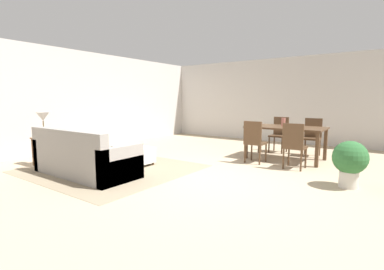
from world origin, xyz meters
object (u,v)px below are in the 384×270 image
object	(u,v)px
potted_plant	(350,160)
table_lamp	(43,118)
dining_chair_near_right	(294,143)
ottoman_table	(133,154)
vase_centerpiece	(283,122)
book_on_ottoman	(135,146)
dining_chair_far_right	(312,135)
dining_chair_near_left	(254,140)
couch	(84,159)
side_table	(45,143)
dining_chair_far_left	(280,132)
dining_table	(286,130)

from	to	relation	value
potted_plant	table_lamp	bearing A→B (deg)	-159.75
dining_chair_near_right	ottoman_table	bearing A→B (deg)	-152.45
vase_centerpiece	book_on_ottoman	size ratio (longest dim) A/B	0.75
dining_chair_near_right	dining_chair_far_right	xyz separation A→B (m)	(-0.04, 1.68, 0.00)
table_lamp	dining_chair_near_right	world-z (taller)	table_lamp
dining_chair_near_left	dining_chair_far_right	distance (m)	1.82
couch	dining_chair_far_right	size ratio (longest dim) A/B	2.27
vase_centerpiece	couch	bearing A→B (deg)	-124.73
dining_chair_near_right	potted_plant	world-z (taller)	dining_chair_near_right
side_table	potted_plant	size ratio (longest dim) A/B	0.80
side_table	table_lamp	xyz separation A→B (m)	(0.00, 0.00, 0.54)
table_lamp	dining_chair_near_right	bearing A→B (deg)	31.67
vase_centerpiece	dining_chair_far_left	bearing A→B (deg)	113.15
vase_centerpiece	potted_plant	size ratio (longest dim) A/B	0.26
couch	side_table	world-z (taller)	couch
book_on_ottoman	potted_plant	distance (m)	3.98
dining_chair_far_right	vase_centerpiece	world-z (taller)	vase_centerpiece
dining_chair_far_left	ottoman_table	bearing A→B (deg)	-122.30
side_table	book_on_ottoman	size ratio (longest dim) A/B	2.29
dining_table	potted_plant	size ratio (longest dim) A/B	2.27
couch	book_on_ottoman	bearing A→B (deg)	81.51
dining_chair_far_left	dining_chair_far_right	xyz separation A→B (m)	(0.83, -0.05, 0.00)
table_lamp	book_on_ottoman	xyz separation A→B (m)	(1.51, 1.14, -0.61)
side_table	book_on_ottoman	distance (m)	1.89
table_lamp	dining_chair_near_left	bearing A→B (deg)	38.17
vase_centerpiece	potted_plant	distance (m)	2.29
ottoman_table	dining_chair_far_right	size ratio (longest dim) A/B	0.99
dining_chair_near_right	couch	bearing A→B (deg)	-138.37
ottoman_table	book_on_ottoman	size ratio (longest dim) A/B	3.49
couch	dining_chair_far_left	bearing A→B (deg)	64.12
potted_plant	book_on_ottoman	bearing A→B (deg)	-167.55
dining_table	couch	bearing A→B (deg)	-125.89
dining_table	dining_chair_far_left	world-z (taller)	dining_chair_far_left
table_lamp	dining_table	size ratio (longest dim) A/B	0.31
book_on_ottoman	ottoman_table	bearing A→B (deg)	167.34
dining_chair_near_left	ottoman_table	bearing A→B (deg)	-142.50
couch	dining_chair_near_right	bearing A→B (deg)	41.63
dining_table	book_on_ottoman	distance (m)	3.41
couch	table_lamp	bearing A→B (deg)	-179.35
couch	dining_table	bearing A→B (deg)	54.11
table_lamp	book_on_ottoman	world-z (taller)	table_lamp
table_lamp	side_table	bearing A→B (deg)	-165.96
side_table	table_lamp	size ratio (longest dim) A/B	1.13
dining_chair_near_right	book_on_ottoman	size ratio (longest dim) A/B	3.54
dining_chair_near_left	potted_plant	xyz separation A→B (m)	(1.91, -0.75, -0.08)
ottoman_table	dining_table	xyz separation A→B (m)	(2.48, 2.39, 0.45)
dining_table	dining_chair_near_right	bearing A→B (deg)	-62.90
dining_chair_near_right	book_on_ottoman	distance (m)	3.23
side_table	dining_chair_near_right	size ratio (longest dim) A/B	0.65
side_table	potted_plant	xyz separation A→B (m)	(5.40, 1.99, -0.03)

